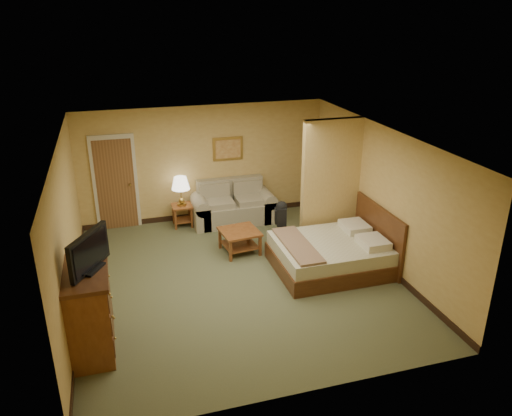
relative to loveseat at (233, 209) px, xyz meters
name	(u,v)px	position (x,y,z in m)	size (l,w,h in m)	color
floor	(238,279)	(-0.55, -2.58, -0.31)	(6.00, 6.00, 0.00)	#555A3A
ceiling	(236,138)	(-0.55, -2.58, 2.29)	(6.00, 6.00, 0.00)	white
back_wall	(204,163)	(-0.55, 0.42, 0.99)	(5.50, 0.02, 2.60)	tan
left_wall	(67,232)	(-3.30, -2.58, 0.99)	(0.02, 6.00, 2.60)	tan
right_wall	(381,196)	(2.20, -2.58, 0.99)	(0.02, 6.00, 2.60)	tan
partition	(330,184)	(1.60, -1.65, 0.99)	(1.20, 0.15, 2.60)	tan
door	(116,183)	(-2.50, 0.39, 0.73)	(0.94, 0.16, 2.10)	beige
baseboard	(206,214)	(-0.55, 0.41, -0.25)	(5.50, 0.02, 0.12)	black
loveseat	(233,209)	(0.00, 0.00, 0.00)	(1.86, 0.86, 0.94)	gray
side_table	(182,212)	(-1.15, 0.07, 0.02)	(0.45, 0.45, 0.49)	brown
table_lamp	(181,184)	(-1.15, 0.07, 0.68)	(0.40, 0.40, 0.65)	#A8873E
coffee_table	(240,237)	(-0.25, -1.54, 0.03)	(0.80, 0.80, 0.46)	brown
wall_picture	(228,149)	(0.00, 0.40, 1.29)	(0.68, 0.04, 0.53)	#B78E3F
dresser	(89,311)	(-3.03, -3.91, 0.34)	(0.63, 1.19, 1.27)	brown
tv	(89,253)	(-2.93, -3.91, 1.22)	(0.50, 0.80, 0.54)	black
bed	(334,253)	(1.26, -2.68, 0.00)	(2.05, 1.75, 1.13)	#472410
backpack	(281,212)	(0.57, -1.68, 0.50)	(0.26, 0.32, 0.49)	black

